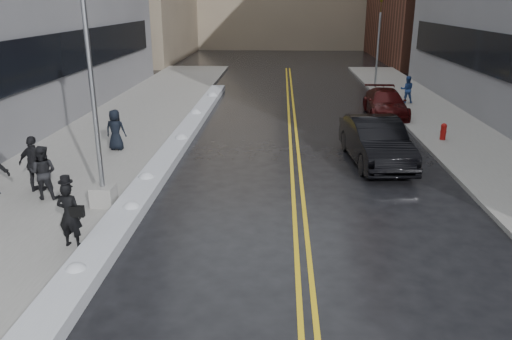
# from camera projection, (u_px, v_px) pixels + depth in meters

# --- Properties ---
(ground) EXTENTS (160.00, 160.00, 0.00)m
(ground) POSITION_uv_depth(u_px,v_px,m) (205.00, 243.00, 12.85)
(ground) COLOR black
(ground) RESTS_ON ground
(sidewalk_west) EXTENTS (5.50, 50.00, 0.15)m
(sidewalk_west) POSITION_uv_depth(u_px,v_px,m) (111.00, 137.00, 22.55)
(sidewalk_west) COLOR gray
(sidewalk_west) RESTS_ON ground
(sidewalk_east) EXTENTS (4.00, 50.00, 0.15)m
(sidewalk_east) POSITION_uv_depth(u_px,v_px,m) (465.00, 141.00, 21.80)
(sidewalk_east) COLOR gray
(sidewalk_east) RESTS_ON ground
(lane_line_left) EXTENTS (0.12, 50.00, 0.01)m
(lane_line_left) POSITION_uv_depth(u_px,v_px,m) (290.00, 141.00, 22.19)
(lane_line_left) COLOR gold
(lane_line_left) RESTS_ON ground
(lane_line_right) EXTENTS (0.12, 50.00, 0.01)m
(lane_line_right) POSITION_uv_depth(u_px,v_px,m) (297.00, 141.00, 22.17)
(lane_line_right) COLOR gold
(lane_line_right) RESTS_ON ground
(snow_ridge) EXTENTS (0.90, 30.00, 0.34)m
(snow_ridge) POSITION_uv_depth(u_px,v_px,m) (174.00, 148.00, 20.47)
(snow_ridge) COLOR silver
(snow_ridge) RESTS_ON ground
(lamppost) EXTENTS (0.65, 0.65, 7.62)m
(lamppost) POSITION_uv_depth(u_px,v_px,m) (96.00, 127.00, 14.08)
(lamppost) COLOR gray
(lamppost) RESTS_ON sidewalk_west
(fire_hydrant) EXTENTS (0.26, 0.26, 0.73)m
(fire_hydrant) POSITION_uv_depth(u_px,v_px,m) (443.00, 131.00, 21.70)
(fire_hydrant) COLOR maroon
(fire_hydrant) RESTS_ON sidewalk_east
(traffic_signal) EXTENTS (0.16, 0.20, 6.00)m
(traffic_signal) POSITION_uv_depth(u_px,v_px,m) (378.00, 39.00, 34.03)
(traffic_signal) COLOR gray
(traffic_signal) RESTS_ON sidewalk_east
(pedestrian_fedora) EXTENTS (0.65, 0.46, 1.67)m
(pedestrian_fedora) POSITION_uv_depth(u_px,v_px,m) (70.00, 215.00, 12.14)
(pedestrian_fedora) COLOR black
(pedestrian_fedora) RESTS_ON sidewalk_west
(pedestrian_b) EXTENTS (0.85, 0.68, 1.68)m
(pedestrian_b) POSITION_uv_depth(u_px,v_px,m) (43.00, 172.00, 15.10)
(pedestrian_b) COLOR black
(pedestrian_b) RESTS_ON sidewalk_west
(pedestrian_c) EXTENTS (0.85, 0.59, 1.66)m
(pedestrian_c) POSITION_uv_depth(u_px,v_px,m) (116.00, 130.00, 20.09)
(pedestrian_c) COLOR black
(pedestrian_c) RESTS_ON sidewalk_west
(pedestrian_d) EXTENTS (1.11, 0.56, 1.81)m
(pedestrian_d) POSITION_uv_depth(u_px,v_px,m) (35.00, 164.00, 15.65)
(pedestrian_d) COLOR black
(pedestrian_d) RESTS_ON sidewalk_west
(pedestrian_east) EXTENTS (0.81, 0.66, 1.57)m
(pedestrian_east) POSITION_uv_depth(u_px,v_px,m) (407.00, 89.00, 29.41)
(pedestrian_east) COLOR navy
(pedestrian_east) RESTS_ON sidewalk_east
(car_black) EXTENTS (2.28, 5.37, 1.72)m
(car_black) POSITION_uv_depth(u_px,v_px,m) (376.00, 141.00, 18.90)
(car_black) COLOR black
(car_black) RESTS_ON ground
(car_maroon) EXTENTS (2.08, 4.88, 1.40)m
(car_maroon) POSITION_uv_depth(u_px,v_px,m) (385.00, 103.00, 26.65)
(car_maroon) COLOR #380909
(car_maroon) RESTS_ON ground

